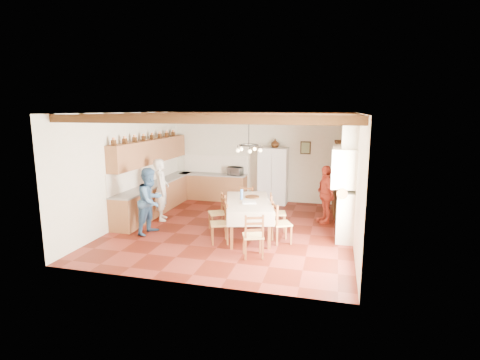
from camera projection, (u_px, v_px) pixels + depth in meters
The scene contains 31 objects.
floor at pixel (233, 229), 9.83m from camera, with size 6.00×6.50×0.02m, color #4E150C.
ceiling at pixel (233, 112), 9.27m from camera, with size 6.00×6.50×0.02m, color white.
wall_back at pixel (259, 157), 12.65m from camera, with size 6.00×0.02×3.00m, color beige.
wall_front at pixel (183, 203), 6.45m from camera, with size 6.00×0.02×3.00m, color beige.
wall_left at pixel (128, 168), 10.29m from camera, with size 0.02×6.50×3.00m, color beige.
wall_right at pixel (356, 178), 8.81m from camera, with size 0.02×6.50×3.00m, color beige.
ceiling_beams at pixel (233, 116), 9.29m from camera, with size 6.00×6.30×0.16m, color #3A220C, non-canonical shape.
lower_cabinets_left at pixel (157, 198), 11.41m from camera, with size 0.60×4.30×0.86m, color brown.
lower_cabinets_back at pixel (213, 187), 12.94m from camera, with size 2.30×0.60×0.86m, color brown.
countertop_left at pixel (157, 183), 11.33m from camera, with size 0.62×4.30×0.04m, color slate.
countertop_back at pixel (213, 174), 12.86m from camera, with size 2.34×0.62×0.04m, color slate.
backsplash_left at pixel (148, 172), 11.34m from camera, with size 0.03×4.30×0.60m, color silver.
backsplash_back at pixel (215, 164), 13.07m from camera, with size 2.30×0.03×0.60m, color silver.
upper_cabinets at pixel (152, 151), 11.18m from camera, with size 0.35×4.20×0.70m, color brown.
fireplace at pixel (343, 180), 9.09m from camera, with size 0.56×1.60×2.80m, color beige, non-canonical shape.
wall_picture at pixel (306, 148), 12.18m from camera, with size 0.34×0.03×0.42m, color black.
refrigerator at pixel (274, 175), 12.38m from camera, with size 0.93×0.76×1.85m, color silver.
hutch at pixel (343, 179), 10.90m from camera, with size 0.50×1.20×2.17m, color #3C260D, non-canonical shape.
dining_table at pixel (249, 204), 9.15m from camera, with size 1.57×2.25×0.89m.
chandelier at pixel (249, 145), 8.88m from camera, with size 0.47×0.47×0.03m, color black.
chair_left_near at pixel (219, 223), 8.72m from camera, with size 0.42×0.40×0.96m, color brown, non-canonical shape.
chair_left_far at pixel (217, 212), 9.62m from camera, with size 0.42×0.40×0.96m, color brown, non-canonical shape.
chair_right_near at pixel (282, 223), 8.73m from camera, with size 0.42×0.40×0.96m, color brown, non-canonical shape.
chair_right_far at pixel (278, 212), 9.60m from camera, with size 0.42×0.40×0.96m, color brown, non-canonical shape.
chair_end_near at pixel (253, 235), 7.88m from camera, with size 0.42×0.40×0.96m, color brown, non-canonical shape.
chair_end_far at pixel (245, 204), 10.40m from camera, with size 0.42×0.40×0.96m, color brown, non-canonical shape.
person_man at pixel (161, 190), 10.46m from camera, with size 0.64×0.42×1.74m, color beige.
person_woman_blue at pixel (151, 201), 9.33m from camera, with size 0.81×0.63×1.67m, color #385B86.
person_woman_red at pixel (325, 194), 10.24m from camera, with size 0.93×0.39×1.59m, color #C23E29.
microwave at pixel (235, 171), 12.63m from camera, with size 0.48×0.32×0.27m, color silver.
fridge_vase at pixel (275, 143), 12.18m from camera, with size 0.28×0.28×0.29m, color #3C260D.
Camera 1 is at (2.52, -9.08, 3.09)m, focal length 28.00 mm.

